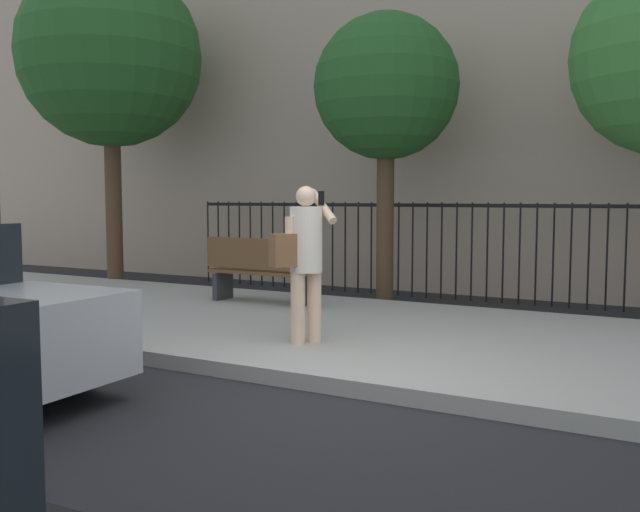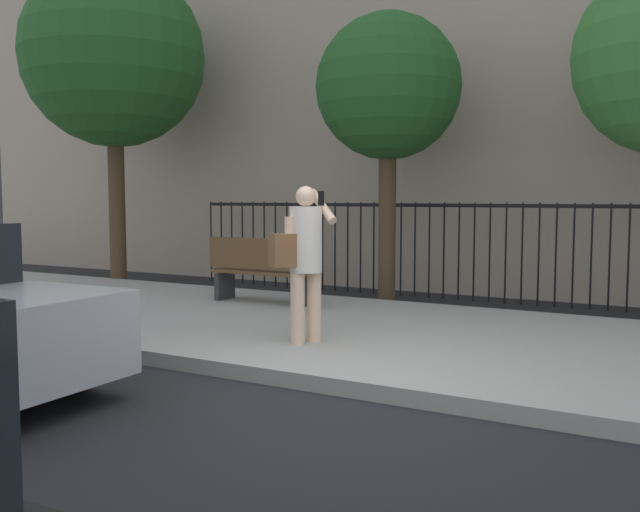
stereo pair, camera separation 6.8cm
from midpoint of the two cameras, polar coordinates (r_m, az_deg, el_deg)
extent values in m
plane|color=black|center=(6.02, 1.15, -11.38)|extent=(60.00, 60.00, 0.00)
cube|color=#9E9B93|center=(7.96, 8.63, -6.88)|extent=(28.00, 4.40, 0.15)
cube|color=black|center=(11.34, 15.28, 3.98)|extent=(12.00, 0.04, 0.06)
cylinder|color=black|center=(14.07, -9.27, 1.16)|extent=(0.03, 0.03, 1.60)
cylinder|color=black|center=(13.91, -8.44, 1.13)|extent=(0.03, 0.03, 1.60)
cylinder|color=black|center=(13.76, -7.60, 1.10)|extent=(0.03, 0.03, 1.60)
cylinder|color=black|center=(13.60, -6.73, 1.07)|extent=(0.03, 0.03, 1.60)
cylinder|color=black|center=(13.46, -5.85, 1.03)|extent=(0.03, 0.03, 1.60)
cylinder|color=black|center=(13.31, -4.95, 1.00)|extent=(0.03, 0.03, 1.60)
cylinder|color=black|center=(13.17, -4.03, 0.96)|extent=(0.03, 0.03, 1.60)
cylinder|color=black|center=(13.04, -3.09, 0.93)|extent=(0.03, 0.03, 1.60)
cylinder|color=black|center=(12.90, -2.13, 0.89)|extent=(0.03, 0.03, 1.60)
cylinder|color=black|center=(12.77, -1.15, 0.86)|extent=(0.03, 0.03, 1.60)
cylinder|color=black|center=(12.65, -0.15, 0.82)|extent=(0.03, 0.03, 1.60)
cylinder|color=black|center=(12.52, 0.87, 0.78)|extent=(0.03, 0.03, 1.60)
cylinder|color=black|center=(12.41, 1.91, 0.74)|extent=(0.03, 0.03, 1.60)
cylinder|color=black|center=(12.29, 2.97, 0.70)|extent=(0.03, 0.03, 1.60)
cylinder|color=black|center=(12.18, 4.05, 0.65)|extent=(0.03, 0.03, 1.60)
cylinder|color=black|center=(12.08, 5.15, 0.61)|extent=(0.03, 0.03, 1.60)
cylinder|color=black|center=(11.98, 6.27, 0.56)|extent=(0.03, 0.03, 1.60)
cylinder|color=black|center=(11.88, 7.40, 0.52)|extent=(0.03, 0.03, 1.60)
cylinder|color=black|center=(11.79, 8.56, 0.47)|extent=(0.03, 0.03, 1.60)
cylinder|color=black|center=(11.70, 9.73, 0.43)|extent=(0.03, 0.03, 1.60)
cylinder|color=black|center=(11.62, 10.92, 0.38)|extent=(0.03, 0.03, 1.60)
cylinder|color=black|center=(11.54, 12.12, 0.33)|extent=(0.03, 0.03, 1.60)
cylinder|color=black|center=(11.47, 13.34, 0.28)|extent=(0.03, 0.03, 1.60)
cylinder|color=black|center=(11.41, 14.57, 0.23)|extent=(0.03, 0.03, 1.60)
cylinder|color=black|center=(11.35, 15.82, 0.18)|extent=(0.03, 0.03, 1.60)
cylinder|color=black|center=(11.29, 17.08, 0.13)|extent=(0.03, 0.03, 1.60)
cylinder|color=black|center=(11.24, 18.36, 0.07)|extent=(0.03, 0.03, 1.60)
cylinder|color=black|center=(11.20, 19.64, 0.02)|extent=(0.03, 0.03, 1.60)
cylinder|color=black|center=(11.16, 20.93, -0.03)|extent=(0.03, 0.03, 1.60)
cylinder|color=black|center=(11.13, 22.23, -0.09)|extent=(0.03, 0.03, 1.60)
cylinder|color=black|center=(11.10, 23.54, -0.14)|extent=(0.03, 0.03, 1.60)
cylinder|color=black|center=(6.54, -19.97, -7.49)|extent=(0.65, 0.24, 0.64)
cylinder|color=beige|center=(7.40, -0.73, -4.17)|extent=(0.15, 0.15, 0.75)
cylinder|color=beige|center=(7.30, -2.09, -4.29)|extent=(0.15, 0.15, 0.75)
cylinder|color=silver|center=(7.27, -1.42, 1.36)|extent=(0.46, 0.46, 0.69)
sphere|color=beige|center=(7.26, -1.42, 4.90)|extent=(0.21, 0.21, 0.21)
cylinder|color=beige|center=(7.36, -0.07, 4.09)|extent=(0.46, 0.32, 0.37)
cylinder|color=beige|center=(7.17, -2.80, 1.14)|extent=(0.09, 0.09, 0.52)
cube|color=black|center=(7.28, -0.16, 4.75)|extent=(0.04, 0.07, 0.15)
cube|color=brown|center=(7.15, -3.22, 0.48)|extent=(0.28, 0.32, 0.34)
cube|color=brown|center=(10.17, -4.99, -1.30)|extent=(1.60, 0.45, 0.05)
cube|color=brown|center=(9.99, -5.63, 0.19)|extent=(1.60, 0.06, 0.44)
cube|color=#333338|center=(10.61, -8.12, -2.44)|extent=(0.08, 0.41, 0.40)
cube|color=#333338|center=(9.83, -1.59, -2.97)|extent=(0.08, 0.41, 0.40)
cylinder|color=#4C3823|center=(13.75, -16.65, 4.65)|extent=(0.30, 0.30, 3.38)
sphere|color=#235623|center=(14.00, -16.92, 15.42)|extent=(3.38, 3.38, 3.38)
cylinder|color=#4C3823|center=(10.99, 5.17, 3.25)|extent=(0.27, 0.27, 2.77)
sphere|color=#235623|center=(11.12, 5.25, 13.62)|extent=(2.25, 2.25, 2.25)
camera|label=1|loc=(0.03, -90.26, -0.02)|focal=39.16mm
camera|label=2|loc=(0.03, 89.74, 0.02)|focal=39.16mm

